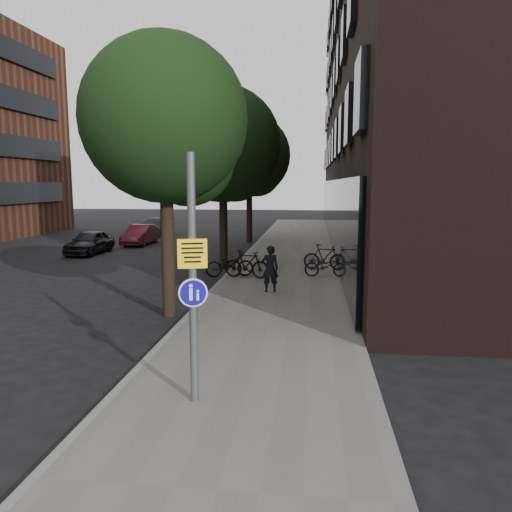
# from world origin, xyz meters

# --- Properties ---
(ground) EXTENTS (120.00, 120.00, 0.00)m
(ground) POSITION_xyz_m (0.00, 0.00, 0.00)
(ground) COLOR black
(ground) RESTS_ON ground
(sidewalk) EXTENTS (4.50, 60.00, 0.12)m
(sidewalk) POSITION_xyz_m (0.25, 10.00, 0.06)
(sidewalk) COLOR #64625D
(sidewalk) RESTS_ON ground
(curb_edge) EXTENTS (0.15, 60.00, 0.13)m
(curb_edge) POSITION_xyz_m (-2.00, 10.00, 0.07)
(curb_edge) COLOR slate
(curb_edge) RESTS_ON ground
(building_right_dark_brick) EXTENTS (12.00, 40.00, 18.00)m
(building_right_dark_brick) POSITION_xyz_m (8.50, 22.00, 9.00)
(building_right_dark_brick) COLOR black
(building_right_dark_brick) RESTS_ON ground
(street_tree_near) EXTENTS (4.40, 4.40, 7.50)m
(street_tree_near) POSITION_xyz_m (-2.53, 4.64, 5.11)
(street_tree_near) COLOR black
(street_tree_near) RESTS_ON ground
(street_tree_mid) EXTENTS (5.00, 5.00, 7.80)m
(street_tree_mid) POSITION_xyz_m (-2.53, 13.14, 5.11)
(street_tree_mid) COLOR black
(street_tree_mid) RESTS_ON ground
(street_tree_far) EXTENTS (5.00, 5.00, 7.80)m
(street_tree_far) POSITION_xyz_m (-2.53, 22.14, 5.11)
(street_tree_far) COLOR black
(street_tree_far) RESTS_ON ground
(signpost) EXTENTS (0.45, 0.15, 3.99)m
(signpost) POSITION_xyz_m (-0.56, -1.01, 2.14)
(signpost) COLOR #595B5E
(signpost) RESTS_ON sidewalk
(pedestrian) EXTENTS (0.62, 0.48, 1.53)m
(pedestrian) POSITION_xyz_m (-0.05, 7.36, 0.88)
(pedestrian) COLOR black
(pedestrian) RESTS_ON sidewalk
(parked_bike_facade_near) EXTENTS (1.64, 0.63, 0.85)m
(parked_bike_facade_near) POSITION_xyz_m (1.83, 10.24, 0.55)
(parked_bike_facade_near) COLOR black
(parked_bike_facade_near) RESTS_ON sidewalk
(parked_bike_facade_far) EXTENTS (1.80, 0.80, 1.05)m
(parked_bike_facade_far) POSITION_xyz_m (1.81, 11.78, 0.64)
(parked_bike_facade_far) COLOR black
(parked_bike_facade_far) RESTS_ON sidewalk
(parked_bike_curb_near) EXTENTS (1.94, 1.26, 0.96)m
(parked_bike_curb_near) POSITION_xyz_m (-1.80, 9.81, 0.60)
(parked_bike_curb_near) COLOR black
(parked_bike_curb_near) RESTS_ON sidewalk
(parked_bike_curb_far) EXTENTS (1.82, 0.89, 1.05)m
(parked_bike_curb_far) POSITION_xyz_m (-1.12, 9.64, 0.65)
(parked_bike_curb_far) COLOR black
(parked_bike_curb_far) RESTS_ON sidewalk
(parked_car_near) EXTENTS (1.53, 3.63, 1.23)m
(parked_car_near) POSITION_xyz_m (-10.19, 15.95, 0.61)
(parked_car_near) COLOR black
(parked_car_near) RESTS_ON ground
(parked_car_mid) EXTENTS (1.31, 3.62, 1.19)m
(parked_car_mid) POSITION_xyz_m (-8.90, 20.05, 0.59)
(parked_car_mid) COLOR #591922
(parked_car_mid) RESTS_ON ground
(parked_car_far) EXTENTS (2.13, 4.31, 1.21)m
(parked_car_far) POSITION_xyz_m (-9.83, 25.66, 0.60)
(parked_car_far) COLOR #1D2334
(parked_car_far) RESTS_ON ground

